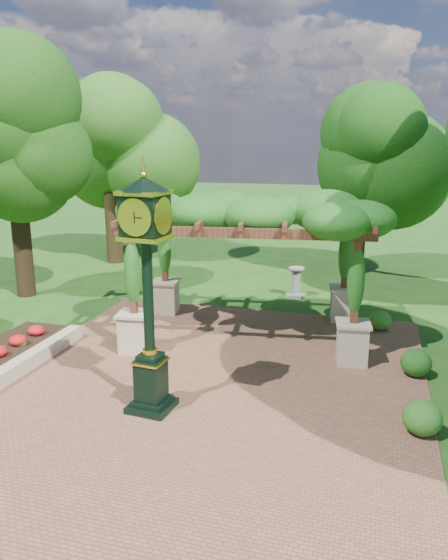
# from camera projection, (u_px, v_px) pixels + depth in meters

# --- Properties ---
(ground) EXTENTS (120.00, 120.00, 0.00)m
(ground) POSITION_uv_depth(u_px,v_px,m) (192.00, 406.00, 11.84)
(ground) COLOR #1E4714
(ground) RESTS_ON ground
(brick_plaza) EXTENTS (10.00, 12.00, 0.04)m
(brick_plaza) POSITION_uv_depth(u_px,v_px,m) (206.00, 385.00, 12.77)
(brick_plaza) COLOR brown
(brick_plaza) RESTS_ON ground
(border_wall) EXTENTS (0.35, 5.00, 0.40)m
(border_wall) POSITION_uv_depth(u_px,v_px,m) (23.00, 365.00, 13.48)
(border_wall) COLOR #C6B793
(border_wall) RESTS_ON ground
(pedestal_clock) EXTENTS (1.07, 1.07, 4.98)m
(pedestal_clock) POSITION_uv_depth(u_px,v_px,m) (147.00, 275.00, 10.89)
(pedestal_clock) COLOR black
(pedestal_clock) RESTS_ON brick_plaza
(pergola) EXTENTS (7.15, 5.03, 4.18)m
(pergola) POSITION_uv_depth(u_px,v_px,m) (248.00, 220.00, 15.22)
(pergola) COLOR #C7B694
(pergola) RESTS_ON brick_plaza
(sundial) EXTENTS (0.70, 0.70, 1.10)m
(sundial) POSITION_uv_depth(u_px,v_px,m) (296.00, 284.00, 19.91)
(sundial) COLOR gray
(sundial) RESTS_ON ground
(shrub_front) EXTENTS (0.97, 0.97, 0.69)m
(shrub_front) POSITION_uv_depth(u_px,v_px,m) (422.00, 418.00, 10.55)
(shrub_front) COLOR #2A621C
(shrub_front) RESTS_ON brick_plaza
(shrub_mid) EXTENTS (0.82, 0.82, 0.67)m
(shrub_mid) POSITION_uv_depth(u_px,v_px,m) (416.00, 363.00, 13.17)
(shrub_mid) COLOR #1C4C15
(shrub_mid) RESTS_ON brick_plaza
(shrub_back) EXTENTS (0.74, 0.74, 0.60)m
(shrub_back) POSITION_uv_depth(u_px,v_px,m) (380.00, 320.00, 16.35)
(shrub_back) COLOR #2F6B1F
(shrub_back) RESTS_ON brick_plaza
(tree_west_near) EXTENTS (4.20, 4.20, 8.41)m
(tree_west_near) POSITION_uv_depth(u_px,v_px,m) (12.00, 134.00, 18.79)
(tree_west_near) COLOR black
(tree_west_near) RESTS_ON ground
(tree_west_far) EXTENTS (4.94, 4.94, 8.34)m
(tree_west_far) POSITION_uv_depth(u_px,v_px,m) (109.00, 137.00, 24.28)
(tree_west_far) COLOR #332513
(tree_west_far) RESTS_ON ground
(tree_north) EXTENTS (4.38, 4.38, 7.27)m
(tree_north) POSITION_uv_depth(u_px,v_px,m) (363.00, 155.00, 22.39)
(tree_north) COLOR black
(tree_north) RESTS_ON ground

